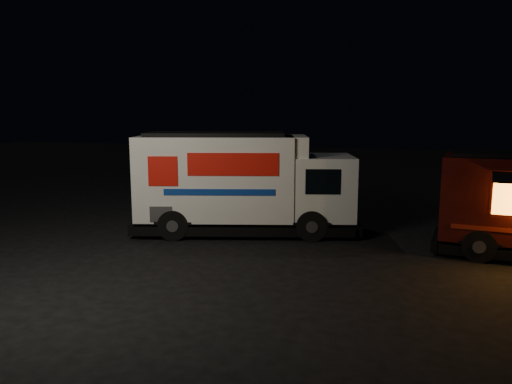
{
  "coord_description": "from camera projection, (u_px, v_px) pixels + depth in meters",
  "views": [
    {
      "loc": [
        4.45,
        -10.87,
        3.64
      ],
      "look_at": [
        0.72,
        2.0,
        1.47
      ],
      "focal_mm": 35.0,
      "sensor_mm": 36.0,
      "label": 1
    }
  ],
  "objects": [
    {
      "name": "white_truck",
      "position": [
        246.0,
        183.0,
        14.98
      ],
      "size": [
        7.05,
        3.9,
        3.03
      ],
      "primitive_type": null,
      "rotation": [
        0.0,
        0.0,
        0.26
      ],
      "color": "white",
      "rests_on": "ground"
    },
    {
      "name": "ground",
      "position": [
        205.0,
        263.0,
        12.11
      ],
      "size": [
        80.0,
        80.0,
        0.0
      ],
      "primitive_type": "plane",
      "color": "black",
      "rests_on": "ground"
    }
  ]
}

